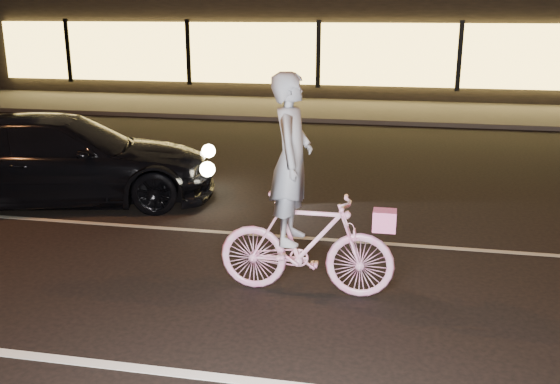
# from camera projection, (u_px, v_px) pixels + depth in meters

# --- Properties ---
(ground) EXTENTS (90.00, 90.00, 0.00)m
(ground) POSITION_uv_depth(u_px,v_px,m) (136.00, 290.00, 7.04)
(ground) COLOR black
(ground) RESTS_ON ground
(lane_stripe_near) EXTENTS (60.00, 0.12, 0.01)m
(lane_stripe_near) POSITION_uv_depth(u_px,v_px,m) (68.00, 360.00, 5.63)
(lane_stripe_near) COLOR silver
(lane_stripe_near) RESTS_ON ground
(lane_stripe_far) EXTENTS (60.00, 0.10, 0.01)m
(lane_stripe_far) POSITION_uv_depth(u_px,v_px,m) (194.00, 230.00, 8.92)
(lane_stripe_far) COLOR gray
(lane_stripe_far) RESTS_ON ground
(sidewalk) EXTENTS (30.00, 4.00, 0.12)m
(sidewalk) POSITION_uv_depth(u_px,v_px,m) (309.00, 109.00, 19.25)
(sidewalk) COLOR #383533
(sidewalk) RESTS_ON ground
(storefront) EXTENTS (25.40, 8.42, 4.20)m
(storefront) POSITION_uv_depth(u_px,v_px,m) (333.00, 32.00, 24.27)
(storefront) COLOR black
(storefront) RESTS_ON ground
(cyclist) EXTENTS (1.94, 0.67, 2.44)m
(cyclist) POSITION_uv_depth(u_px,v_px,m) (302.00, 219.00, 6.73)
(cyclist) COLOR #F04BA4
(cyclist) RESTS_ON ground
(sedan) EXTENTS (5.25, 3.31, 1.42)m
(sedan) POSITION_uv_depth(u_px,v_px,m) (63.00, 159.00, 10.08)
(sedan) COLOR black
(sedan) RESTS_ON ground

